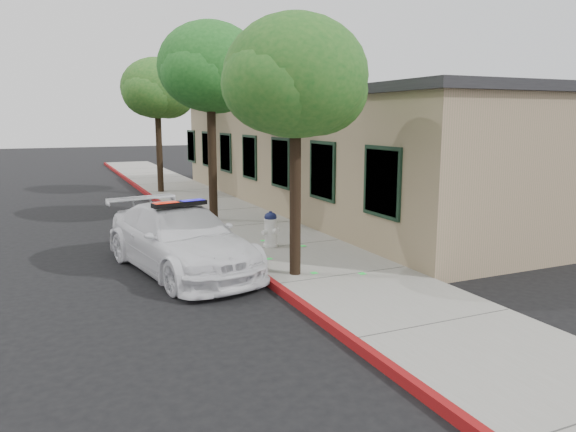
# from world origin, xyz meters

# --- Properties ---
(ground) EXTENTS (120.00, 120.00, 0.00)m
(ground) POSITION_xyz_m (0.00, 0.00, 0.00)
(ground) COLOR black
(ground) RESTS_ON ground
(sidewalk) EXTENTS (3.20, 60.00, 0.15)m
(sidewalk) POSITION_xyz_m (1.60, 3.00, 0.07)
(sidewalk) COLOR gray
(sidewalk) RESTS_ON ground
(red_curb) EXTENTS (0.14, 60.00, 0.16)m
(red_curb) POSITION_xyz_m (0.06, 3.00, 0.08)
(red_curb) COLOR maroon
(red_curb) RESTS_ON ground
(clapboard_building) EXTENTS (7.30, 20.89, 4.24)m
(clapboard_building) POSITION_xyz_m (6.69, 9.00, 2.13)
(clapboard_building) COLOR #9B7E65
(clapboard_building) RESTS_ON ground
(police_car) EXTENTS (3.04, 5.42, 1.60)m
(police_car) POSITION_xyz_m (-1.33, 2.25, 0.74)
(police_car) COLOR white
(police_car) RESTS_ON ground
(fire_hydrant) EXTENTS (0.53, 0.46, 0.92)m
(fire_hydrant) POSITION_xyz_m (1.18, 3.04, 0.61)
(fire_hydrant) COLOR white
(fire_hydrant) RESTS_ON sidewalk
(street_tree_near) EXTENTS (3.17, 2.92, 5.34)m
(street_tree_near) POSITION_xyz_m (0.71, 0.49, 4.13)
(street_tree_near) COLOR black
(street_tree_near) RESTS_ON sidewalk
(street_tree_mid) EXTENTS (3.27, 3.38, 6.24)m
(street_tree_mid) POSITION_xyz_m (0.88, 7.23, 4.85)
(street_tree_mid) COLOR black
(street_tree_mid) RESTS_ON sidewalk
(street_tree_far) EXTENTS (3.27, 3.12, 5.90)m
(street_tree_far) POSITION_xyz_m (0.74, 14.93, 4.58)
(street_tree_far) COLOR black
(street_tree_far) RESTS_ON sidewalk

